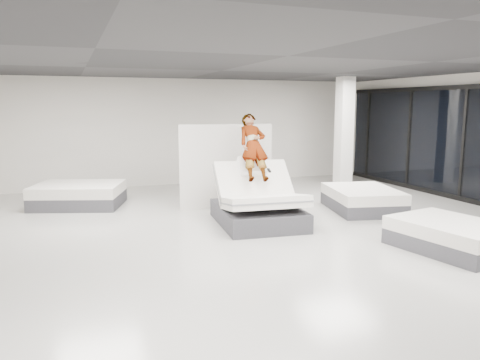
{
  "coord_description": "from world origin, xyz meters",
  "views": [
    {
      "loc": [
        -3.43,
        -7.05,
        2.41
      ],
      "look_at": [
        -0.39,
        1.21,
        1.0
      ],
      "focal_mm": 35.0,
      "sensor_mm": 36.0,
      "label": 1
    }
  ],
  "objects_px": {
    "flat_bed_right_far": "(362,199)",
    "flat_bed_right_near": "(451,236)",
    "remote": "(269,170)",
    "person": "(254,160)",
    "hero_bed": "(258,205)",
    "flat_bed_left_far": "(79,195)",
    "divider_panel": "(226,167)",
    "column": "(344,134)"
  },
  "relations": [
    {
      "from": "remote",
      "to": "flat_bed_left_far",
      "type": "relative_size",
      "value": 0.06
    },
    {
      "from": "flat_bed_right_near",
      "to": "divider_panel",
      "type": "bearing_deg",
      "value": 119.74
    },
    {
      "from": "person",
      "to": "flat_bed_right_near",
      "type": "xyz_separation_m",
      "value": [
        2.35,
        -3.05,
        -1.05
      ]
    },
    {
      "from": "hero_bed",
      "to": "flat_bed_right_near",
      "type": "bearing_deg",
      "value": -48.8
    },
    {
      "from": "remote",
      "to": "flat_bed_left_far",
      "type": "height_order",
      "value": "remote"
    },
    {
      "from": "divider_panel",
      "to": "flat_bed_left_far",
      "type": "bearing_deg",
      "value": 164.87
    },
    {
      "from": "hero_bed",
      "to": "flat_bed_right_near",
      "type": "relative_size",
      "value": 1.11
    },
    {
      "from": "flat_bed_right_near",
      "to": "flat_bed_right_far",
      "type": "bearing_deg",
      "value": 82.98
    },
    {
      "from": "remote",
      "to": "divider_panel",
      "type": "xyz_separation_m",
      "value": [
        -0.34,
        1.71,
        -0.12
      ]
    },
    {
      "from": "divider_panel",
      "to": "flat_bed_left_far",
      "type": "height_order",
      "value": "divider_panel"
    },
    {
      "from": "flat_bed_right_far",
      "to": "flat_bed_right_near",
      "type": "xyz_separation_m",
      "value": [
        -0.38,
        -3.07,
        -0.01
      ]
    },
    {
      "from": "person",
      "to": "remote",
      "type": "height_order",
      "value": "person"
    },
    {
      "from": "hero_bed",
      "to": "person",
      "type": "bearing_deg",
      "value": 84.68
    },
    {
      "from": "divider_panel",
      "to": "flat_bed_right_far",
      "type": "height_order",
      "value": "divider_panel"
    },
    {
      "from": "hero_bed",
      "to": "remote",
      "type": "relative_size",
      "value": 15.88
    },
    {
      "from": "hero_bed",
      "to": "person",
      "type": "xyz_separation_m",
      "value": [
        0.03,
        0.33,
        0.89
      ]
    },
    {
      "from": "remote",
      "to": "flat_bed_left_far",
      "type": "distance_m",
      "value": 4.85
    },
    {
      "from": "person",
      "to": "divider_panel",
      "type": "height_order",
      "value": "divider_panel"
    },
    {
      "from": "flat_bed_left_far",
      "to": "column",
      "type": "bearing_deg",
      "value": -1.21
    },
    {
      "from": "flat_bed_right_near",
      "to": "flat_bed_left_far",
      "type": "bearing_deg",
      "value": 134.86
    },
    {
      "from": "flat_bed_left_far",
      "to": "remote",
      "type": "bearing_deg",
      "value": -40.84
    },
    {
      "from": "person",
      "to": "column",
      "type": "relative_size",
      "value": 0.5
    },
    {
      "from": "flat_bed_right_near",
      "to": "flat_bed_left_far",
      "type": "xyz_separation_m",
      "value": [
        -5.78,
        5.8,
        0.03
      ]
    },
    {
      "from": "flat_bed_right_near",
      "to": "column",
      "type": "xyz_separation_m",
      "value": [
        1.48,
        5.65,
        1.35
      ]
    },
    {
      "from": "remote",
      "to": "flat_bed_right_far",
      "type": "relative_size",
      "value": 0.07
    },
    {
      "from": "person",
      "to": "divider_panel",
      "type": "distance_m",
      "value": 1.38
    },
    {
      "from": "person",
      "to": "flat_bed_right_near",
      "type": "height_order",
      "value": "person"
    },
    {
      "from": "flat_bed_right_far",
      "to": "column",
      "type": "height_order",
      "value": "column"
    },
    {
      "from": "flat_bed_right_far",
      "to": "column",
      "type": "distance_m",
      "value": 3.11
    },
    {
      "from": "divider_panel",
      "to": "flat_bed_right_near",
      "type": "distance_m",
      "value": 5.11
    },
    {
      "from": "hero_bed",
      "to": "flat_bed_right_near",
      "type": "xyz_separation_m",
      "value": [
        2.38,
        -2.72,
        -0.16
      ]
    },
    {
      "from": "divider_panel",
      "to": "flat_bed_right_far",
      "type": "bearing_deg",
      "value": -16.28
    },
    {
      "from": "hero_bed",
      "to": "flat_bed_left_far",
      "type": "relative_size",
      "value": 0.94
    },
    {
      "from": "person",
      "to": "flat_bed_right_far",
      "type": "bearing_deg",
      "value": 5.75
    },
    {
      "from": "hero_bed",
      "to": "flat_bed_right_near",
      "type": "height_order",
      "value": "hero_bed"
    },
    {
      "from": "hero_bed",
      "to": "flat_bed_right_near",
      "type": "distance_m",
      "value": 3.62
    },
    {
      "from": "hero_bed",
      "to": "flat_bed_left_far",
      "type": "distance_m",
      "value": 4.59
    },
    {
      "from": "remote",
      "to": "divider_panel",
      "type": "bearing_deg",
      "value": 106.74
    },
    {
      "from": "person",
      "to": "flat_bed_right_far",
      "type": "distance_m",
      "value": 2.92
    },
    {
      "from": "remote",
      "to": "person",
      "type": "bearing_deg",
      "value": 122.15
    },
    {
      "from": "remote",
      "to": "flat_bed_left_far",
      "type": "xyz_separation_m",
      "value": [
        -3.61,
        3.12,
        -0.83
      ]
    },
    {
      "from": "divider_panel",
      "to": "flat_bed_right_near",
      "type": "xyz_separation_m",
      "value": [
        2.51,
        -4.39,
        -0.74
      ]
    }
  ]
}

